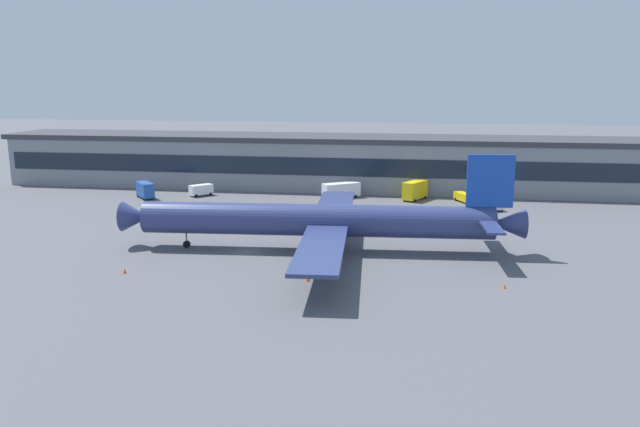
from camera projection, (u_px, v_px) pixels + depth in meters
ground_plane at (249, 251)px, 95.91m from camera, size 600.00×600.00×0.00m
terminal_building at (313, 161)px, 152.08m from camera, size 153.81×18.33×12.65m
airliner at (322, 220)px, 94.97m from camera, size 61.87×53.45×15.11m
pushback_tractor at (492, 205)px, 125.91m from camera, size 4.64×5.46×1.75m
fuel_truck at (341, 190)px, 138.63m from camera, size 8.50×7.09×3.35m
stair_truck at (145, 190)px, 138.20m from camera, size 5.75×6.10×3.55m
belt_loader at (465, 197)px, 133.59m from camera, size 4.71×6.61×1.95m
crew_van at (201, 190)px, 141.22m from camera, size 5.14×5.32×2.55m
catering_truck at (415, 189)px, 136.49m from camera, size 5.64×7.59×4.15m
traffic_cone_0 at (308, 278)px, 81.35m from camera, size 0.58×0.58×0.73m
traffic_cone_1 at (504, 286)px, 78.44m from camera, size 0.45×0.45×0.57m
traffic_cone_2 at (288, 274)px, 83.57m from camera, size 0.44×0.44×0.55m
traffic_cone_3 at (125, 271)px, 84.60m from camera, size 0.54×0.54×0.67m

